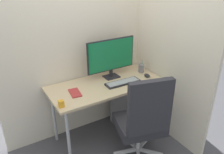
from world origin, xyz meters
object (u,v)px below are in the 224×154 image
(pen_holder, at_px, (141,68))
(desk_clamp_accessory, at_px, (61,104))
(notebook, at_px, (75,93))
(monitor, at_px, (111,56))
(keyboard, at_px, (123,82))
(filing_cabinet, at_px, (132,106))
(mouse, at_px, (147,75))
(office_chair, at_px, (143,120))

(pen_holder, distance_m, desk_clamp_accessory, 1.23)
(notebook, bearing_deg, monitor, 23.21)
(keyboard, relative_size, notebook, 2.18)
(monitor, bearing_deg, keyboard, -84.29)
(notebook, distance_m, desk_clamp_accessory, 0.29)
(filing_cabinet, relative_size, keyboard, 1.47)
(filing_cabinet, xyz_separation_m, notebook, (-0.79, 0.00, 0.43))
(filing_cabinet, relative_size, notebook, 3.20)
(mouse, relative_size, desk_clamp_accessory, 1.31)
(office_chair, xyz_separation_m, mouse, (0.43, 0.48, 0.22))
(desk_clamp_accessory, bearing_deg, monitor, 23.48)
(mouse, bearing_deg, monitor, 154.86)
(filing_cabinet, bearing_deg, desk_clamp_accessory, -169.86)
(office_chair, height_order, desk_clamp_accessory, office_chair)
(keyboard, relative_size, mouse, 4.71)
(office_chair, height_order, keyboard, office_chair)
(office_chair, xyz_separation_m, filing_cabinet, (0.27, 0.56, -0.22))
(monitor, xyz_separation_m, mouse, (0.39, -0.24, -0.26))
(filing_cabinet, height_order, desk_clamp_accessory, desk_clamp_accessory)
(pen_holder, height_order, notebook, pen_holder)
(keyboard, bearing_deg, filing_cabinet, 18.98)
(office_chair, distance_m, mouse, 0.68)
(mouse, relative_size, pen_holder, 0.54)
(filing_cabinet, distance_m, pen_holder, 0.52)
(filing_cabinet, xyz_separation_m, desk_clamp_accessory, (-1.01, -0.18, 0.46))
(keyboard, distance_m, desk_clamp_accessory, 0.81)
(keyboard, distance_m, mouse, 0.36)
(mouse, xyz_separation_m, desk_clamp_accessory, (-1.17, -0.10, 0.02))
(filing_cabinet, height_order, notebook, notebook)
(office_chair, xyz_separation_m, notebook, (-0.52, 0.56, 0.21))
(office_chair, height_order, filing_cabinet, office_chair)
(pen_holder, bearing_deg, desk_clamp_accessory, -167.67)
(filing_cabinet, distance_m, notebook, 0.90)
(filing_cabinet, xyz_separation_m, monitor, (-0.23, 0.16, 0.70))
(monitor, bearing_deg, notebook, -164.24)
(monitor, distance_m, notebook, 0.64)
(office_chair, distance_m, notebook, 0.79)
(desk_clamp_accessory, bearing_deg, pen_holder, 12.33)
(mouse, height_order, desk_clamp_accessory, desk_clamp_accessory)
(office_chair, xyz_separation_m, pen_holder, (0.46, 0.64, 0.26))
(mouse, height_order, notebook, mouse)
(filing_cabinet, bearing_deg, mouse, -26.64)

